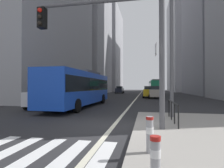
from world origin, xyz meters
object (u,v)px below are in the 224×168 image
Objects in this scene: car_receding_far at (149,92)px; city_bus_blue_oncoming at (80,87)px; city_bus_red_receding at (155,87)px; car_receding_near at (155,92)px; street_lamp_post at (171,26)px; bollard_left at (150,133)px; bollard_front at (155,156)px; sedan_white_oncoming at (47,97)px; traffic_signal_gantry at (117,34)px; car_oncoming_mid at (120,90)px.

city_bus_blue_oncoming is at bearing -112.96° from car_receding_far.
city_bus_blue_oncoming is 16.66m from car_receding_far.
city_bus_red_receding is 12.74m from car_receding_near.
car_receding_far is at bearing 114.10° from car_receding_near.
street_lamp_post is 7.58m from bollard_left.
bollard_front is 0.87× the size of bollard_left.
city_bus_red_receding is at bearing 86.90° from bollard_left.
city_bus_blue_oncoming is at bearing 115.98° from bollard_front.
bollard_left is at bearing -102.86° from street_lamp_post.
bollard_left is (-2.02, -37.33, -1.17)m from city_bus_red_receding.
car_receding_far is at bearing 61.95° from sedan_white_oncoming.
sedan_white_oncoming is at bearing 136.71° from traffic_signal_gantry.
city_bus_blue_oncoming is 3.06m from sedan_white_oncoming.
city_bus_red_receding is at bearing 69.08° from sedan_white_oncoming.
bollard_left is at bearing -93.10° from city_bus_red_receding.
bollard_left is at bearing -61.47° from city_bus_blue_oncoming.
sedan_white_oncoming is 10.45m from traffic_signal_gantry.
sedan_white_oncoming is 1.03× the size of car_receding_near.
bollard_front is (-1.95, -38.76, -1.23)m from city_bus_red_receding.
car_receding_near is 5.16× the size of bollard_front.
city_bus_red_receding is 38.83m from bollard_front.
car_receding_far is 5.63× the size of bollard_front.
traffic_signal_gantry is at bearing -94.16° from car_receding_far.
car_oncoming_mid is 4.41× the size of bollard_left.
traffic_signal_gantry is at bearing 108.09° from bollard_front.
city_bus_blue_oncoming reaches higher than sedan_white_oncoming.
city_bus_red_receding is 1.85× the size of traffic_signal_gantry.
car_receding_far is 27.93m from bollard_front.
car_oncoming_mid is at bearing 87.59° from sedan_white_oncoming.
city_bus_blue_oncoming is 12.76m from bollard_left.
sedan_white_oncoming is at bearing -92.41° from car_oncoming_mid.
car_receding_far is 0.58× the size of street_lamp_post.
traffic_signal_gantry is at bearing -43.29° from sedan_white_oncoming.
traffic_signal_gantry is 5.63m from bollard_front.
traffic_signal_gantry reaches higher than car_oncoming_mid.
city_bus_blue_oncoming is at bearing -88.17° from car_oncoming_mid.
traffic_signal_gantry is at bearing -130.53° from street_lamp_post.
traffic_signal_gantry is 0.75× the size of street_lamp_post.
car_receding_far is (6.49, 15.33, -0.85)m from city_bus_blue_oncoming.
street_lamp_post reaches higher than city_bus_red_receding.
sedan_white_oncoming is 4.64× the size of bollard_left.
traffic_signal_gantry is (5.81, -41.27, 3.10)m from car_oncoming_mid.
traffic_signal_gantry reaches higher than car_receding_far.
street_lamp_post is at bearing -35.58° from city_bus_blue_oncoming.
traffic_signal_gantry reaches higher than bollard_left.
car_receding_far is 0.77× the size of traffic_signal_gantry.
car_receding_near is (9.82, 15.02, -0.00)m from sedan_white_oncoming.
car_receding_far is (-1.60, -10.84, -0.84)m from city_bus_red_receding.
sedan_white_oncoming is 19.12m from car_receding_far.
city_bus_red_receding reaches higher than car_oncoming_mid.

